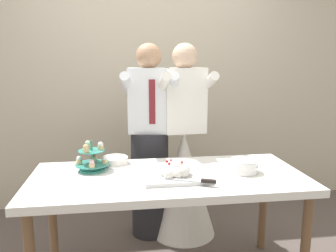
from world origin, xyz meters
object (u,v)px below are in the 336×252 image
cupcake_stand (92,159)px  person_bride (184,170)px  dessert_table (168,186)px  plate_stack (243,166)px  round_cake (115,161)px  main_cake_tray (176,172)px  person_groom (150,152)px

cupcake_stand → person_bride: bearing=34.1°
dessert_table → plate_stack: size_ratio=9.17×
cupcake_stand → plate_stack: bearing=-10.6°
round_cake → dessert_table: bearing=-38.5°
cupcake_stand → plate_stack: cupcake_stand is taller
round_cake → person_bride: person_bride is taller
main_cake_tray → cupcake_stand: bearing=156.3°
cupcake_stand → round_cake: cupcake_stand is taller
dessert_table → person_bride: (0.23, 0.66, -0.12)m
cupcake_stand → person_bride: (0.73, 0.50, -0.27)m
main_cake_tray → person_groom: 0.78m
dessert_table → plate_stack: 0.52m
plate_stack → person_bride: size_ratio=0.12×
person_groom → person_bride: 0.34m
cupcake_stand → main_cake_tray: size_ratio=0.54×
plate_stack → round_cake: (-0.86, 0.30, -0.02)m
dessert_table → round_cake: bearing=141.5°
cupcake_stand → plate_stack: 1.03m
dessert_table → round_cake: size_ratio=7.50×
person_groom → plate_stack: bearing=-51.9°
cupcake_stand → person_bride: 0.93m
plate_stack → round_cake: size_ratio=0.82×
person_groom → person_bride: (0.29, -0.04, -0.16)m
cupcake_stand → round_cake: size_ratio=0.96×
dessert_table → person_groom: 0.71m
plate_stack → person_groom: size_ratio=0.12×
main_cake_tray → round_cake: 0.52m
cupcake_stand → person_groom: person_groom is taller
dessert_table → person_bride: bearing=70.8°
main_cake_tray → plate_stack: 0.47m
dessert_table → cupcake_stand: cupcake_stand is taller
person_bride → person_groom: bearing=172.7°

